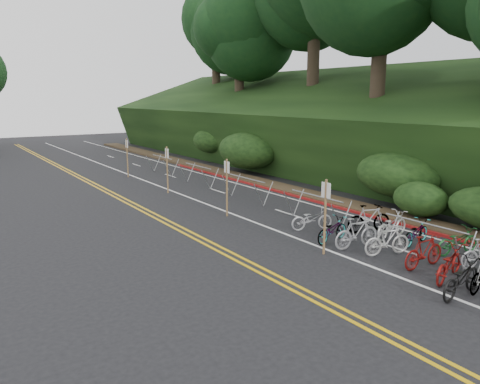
# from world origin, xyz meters

# --- Properties ---
(ground) EXTENTS (120.00, 120.00, 0.00)m
(ground) POSITION_xyz_m (0.00, 0.00, 0.00)
(ground) COLOR black
(ground) RESTS_ON ground
(road_markings) EXTENTS (7.47, 80.00, 0.01)m
(road_markings) POSITION_xyz_m (0.63, 10.10, 0.00)
(road_markings) COLOR gold
(road_markings) RESTS_ON ground
(red_curb) EXTENTS (0.25, 28.00, 0.10)m
(red_curb) POSITION_xyz_m (5.70, 12.00, 0.05)
(red_curb) COLOR maroon
(red_curb) RESTS_ON ground
(embankment) EXTENTS (14.30, 48.14, 9.11)m
(embankment) POSITION_xyz_m (12.96, 19.04, 2.57)
(embankment) COLOR black
(embankment) RESTS_ON ground
(tree_cluster) EXTENTS (32.00, 53.67, 17.59)m
(tree_cluster) POSITION_xyz_m (9.76, 22.04, 11.00)
(tree_cluster) COLOR #2D2319
(tree_cluster) RESTS_ON ground
(bike_racks_rest) EXTENTS (1.14, 23.00, 1.17)m
(bike_racks_rest) POSITION_xyz_m (3.00, 13.00, 0.85)
(bike_racks_rest) COLOR gray
(bike_racks_rest) RESTS_ON ground
(signposts_rest) EXTENTS (0.08, 18.40, 2.50)m
(signposts_rest) POSITION_xyz_m (0.60, 14.00, 1.43)
(signposts_rest) COLOR brown
(signposts_rest) RESTS_ON ground
(bike_front) EXTENTS (0.88, 1.95, 0.99)m
(bike_front) POSITION_xyz_m (1.24, 0.62, 0.49)
(bike_front) COLOR black
(bike_front) RESTS_ON ground
(bike_valet) EXTENTS (3.36, 12.31, 1.09)m
(bike_valet) POSITION_xyz_m (2.93, 1.87, 0.49)
(bike_valet) COLOR #144C1E
(bike_valet) RESTS_ON ground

